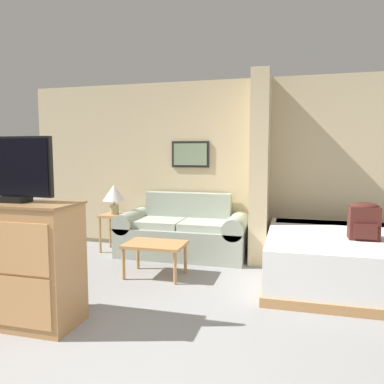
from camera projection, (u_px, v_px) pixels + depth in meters
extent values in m
cube|color=#CCB78E|center=(228.00, 167.00, 5.74)|extent=(6.58, 0.12, 2.60)
cube|color=#70644E|center=(226.00, 249.00, 5.80)|extent=(6.58, 0.02, 0.06)
cube|color=black|center=(190.00, 154.00, 5.79)|extent=(0.60, 0.02, 0.41)
cube|color=gray|center=(190.00, 154.00, 5.78)|extent=(0.53, 0.01, 0.34)
cube|color=#CCB78E|center=(261.00, 168.00, 5.20)|extent=(0.24, 0.72, 2.60)
cube|color=#99A393|center=(183.00, 241.00, 5.50)|extent=(1.32, 0.84, 0.43)
cube|color=#99A393|center=(188.00, 208.00, 5.76)|extent=(1.32, 0.20, 0.47)
cube|color=#99A393|center=(133.00, 238.00, 5.70)|extent=(0.27, 0.84, 0.43)
cylinder|color=#99A393|center=(132.00, 220.00, 5.67)|extent=(0.29, 0.84, 0.29)
cube|color=#99A393|center=(236.00, 244.00, 5.30)|extent=(0.27, 0.84, 0.43)
cylinder|color=#99A393|center=(237.00, 225.00, 5.27)|extent=(0.29, 0.84, 0.29)
cube|color=#AAB5A4|center=(160.00, 223.00, 5.51)|extent=(0.64, 0.60, 0.10)
cube|color=#AAB5A4|center=(204.00, 225.00, 5.34)|extent=(0.64, 0.60, 0.10)
cube|color=#B27F4C|center=(155.00, 244.00, 4.56)|extent=(0.72, 0.51, 0.04)
cylinder|color=#B27F4C|center=(124.00, 264.00, 4.46)|extent=(0.04, 0.04, 0.38)
cylinder|color=#B27F4C|center=(175.00, 268.00, 4.29)|extent=(0.04, 0.04, 0.38)
cylinder|color=#B27F4C|center=(138.00, 255.00, 4.87)|extent=(0.04, 0.04, 0.38)
cylinder|color=#B27F4C|center=(185.00, 258.00, 4.71)|extent=(0.04, 0.04, 0.38)
cube|color=#B27F4C|center=(114.00, 215.00, 5.74)|extent=(0.38, 0.38, 0.04)
cylinder|color=#B27F4C|center=(100.00, 235.00, 5.65)|extent=(0.04, 0.04, 0.54)
cylinder|color=#B27F4C|center=(120.00, 236.00, 5.57)|extent=(0.04, 0.04, 0.54)
cylinder|color=#B27F4C|center=(110.00, 231.00, 5.96)|extent=(0.04, 0.04, 0.54)
cylinder|color=#B27F4C|center=(129.00, 232.00, 5.88)|extent=(0.04, 0.04, 0.54)
cylinder|color=tan|center=(114.00, 209.00, 5.73)|extent=(0.14, 0.14, 0.14)
cylinder|color=tan|center=(114.00, 203.00, 5.72)|extent=(0.02, 0.02, 0.07)
cone|color=silver|center=(114.00, 193.00, 5.70)|extent=(0.34, 0.34, 0.24)
cube|color=#B27F4C|center=(18.00, 264.00, 3.30)|extent=(1.08, 0.47, 1.06)
cube|color=brown|center=(15.00, 203.00, 3.25)|extent=(1.11, 0.50, 0.02)
cube|color=black|center=(15.00, 199.00, 3.24)|extent=(0.24, 0.16, 0.05)
cube|color=black|center=(14.00, 167.00, 3.21)|extent=(0.75, 0.04, 0.52)
cube|color=black|center=(12.00, 167.00, 3.19)|extent=(0.71, 0.01, 0.48)
cube|color=#B27F4C|center=(345.00, 278.00, 4.38)|extent=(1.82, 2.01, 0.10)
cube|color=white|center=(346.00, 254.00, 4.35)|extent=(1.78, 1.97, 0.46)
cube|color=white|center=(339.00, 227.00, 5.07)|extent=(1.66, 0.36, 0.10)
cube|color=#471E19|center=(364.00, 223.00, 4.09)|extent=(0.31, 0.22, 0.36)
cube|color=#471E19|center=(366.00, 232.00, 3.98)|extent=(0.23, 0.03, 0.16)
ellipsoid|color=#471E19|center=(365.00, 206.00, 4.07)|extent=(0.29, 0.21, 0.09)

